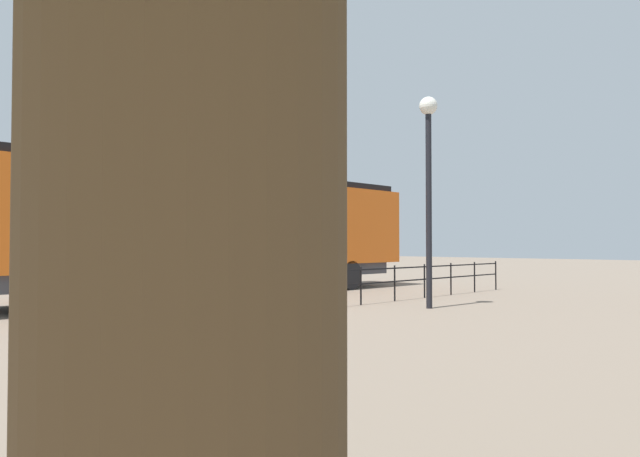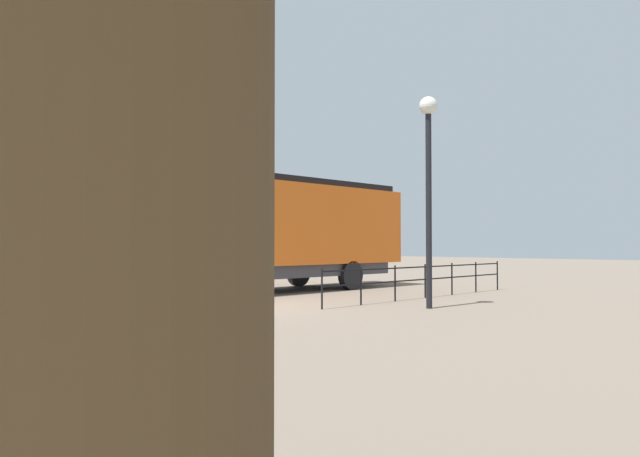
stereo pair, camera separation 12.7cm
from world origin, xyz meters
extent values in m
plane|color=#756656|center=(0.00, 0.00, 0.00)|extent=(120.00, 120.00, 0.00)
cube|color=orange|center=(-3.36, 1.59, 2.44)|extent=(3.19, 16.46, 2.88)
cube|color=black|center=(-3.36, 8.69, 2.01)|extent=(3.06, 2.26, 2.02)
cube|color=black|center=(-3.36, 1.59, 4.00)|extent=(2.87, 15.81, 0.24)
cube|color=#38383D|center=(-3.36, 1.59, 0.78)|extent=(2.87, 15.15, 0.45)
cylinder|color=black|center=(-4.81, 6.85, 0.55)|extent=(0.30, 1.10, 1.10)
cylinder|color=black|center=(-1.92, 6.85, 0.55)|extent=(0.30, 1.10, 1.10)
cylinder|color=black|center=(-4.81, -3.68, 0.55)|extent=(0.30, 1.10, 1.10)
cylinder|color=black|center=(-1.92, -3.68, 0.55)|extent=(0.30, 1.10, 1.10)
cylinder|color=black|center=(3.96, 3.44, 2.67)|extent=(0.16, 0.16, 5.34)
sphere|color=silver|center=(3.96, 3.44, 5.49)|extent=(0.49, 0.49, 0.49)
cube|color=black|center=(2.06, 6.00, 1.00)|extent=(0.04, 9.51, 0.04)
cube|color=black|center=(2.06, 6.00, 0.60)|extent=(0.04, 9.51, 0.04)
cylinder|color=black|center=(2.06, 1.24, 0.54)|extent=(0.05, 0.05, 1.09)
cylinder|color=black|center=(2.06, 2.83, 0.54)|extent=(0.05, 0.05, 1.09)
cylinder|color=black|center=(2.06, 4.41, 0.54)|extent=(0.05, 0.05, 1.09)
cylinder|color=black|center=(2.06, 6.00, 0.54)|extent=(0.05, 0.05, 1.09)
cylinder|color=black|center=(2.06, 7.58, 0.54)|extent=(0.05, 0.05, 1.09)
cylinder|color=black|center=(2.06, 9.17, 0.54)|extent=(0.05, 0.05, 1.09)
cylinder|color=black|center=(2.06, 10.75, 0.54)|extent=(0.05, 0.05, 1.09)
cylinder|color=brown|center=(12.17, -9.53, 1.46)|extent=(0.52, 0.52, 2.92)
camera|label=1|loc=(13.00, -10.08, 1.72)|focal=33.27mm
camera|label=2|loc=(13.09, -9.99, 1.72)|focal=33.27mm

